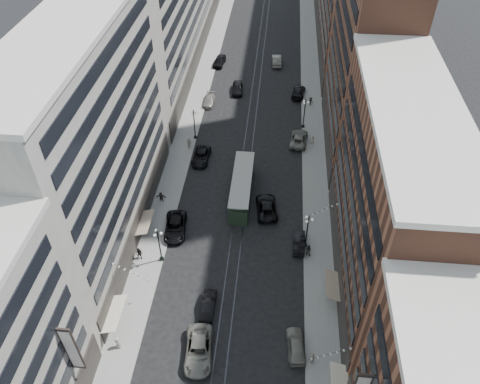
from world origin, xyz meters
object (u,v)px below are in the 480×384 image
(car_9, at_px, (219,61))
(pedestrian_9, at_px, (310,102))
(car_5, at_px, (208,306))
(pedestrian_7, at_px, (308,250))
(pedestrian_8, at_px, (312,140))
(car_4, at_px, (296,345))
(lamppost_sw_far, at_px, (159,244))
(car_8, at_px, (209,100))
(car_10, at_px, (299,242))
(lamppost_se_mid, at_px, (304,112))
(lamppost_se_far, at_px, (307,231))
(pedestrian_2, at_px, (139,254))
(pedestrian_5, at_px, (161,197))
(car_extra_1, at_px, (199,350))
(car_13, at_px, (237,88))
(streetcar, at_px, (242,188))
(pedestrian_1, at_px, (118,343))
(car_extra_0, at_px, (267,207))
(car_2, at_px, (175,227))
(lamppost_sw_mid, at_px, (194,123))
(pedestrian_4, at_px, (312,358))
(car_7, at_px, (201,156))
(pedestrian_6, at_px, (189,143))
(car_11, at_px, (299,138))
(car_12, at_px, (298,92))
(car_14, at_px, (277,60))

(car_9, xyz_separation_m, pedestrian_9, (19.02, -15.08, 0.12))
(car_5, relative_size, pedestrian_7, 2.50)
(pedestrian_8, bearing_deg, car_4, 71.70)
(lamppost_sw_far, xyz_separation_m, car_8, (0.80, 38.41, -2.40))
(car_10, bearing_deg, lamppost_se_mid, -90.62)
(lamppost_se_far, distance_m, car_8, 38.72)
(pedestrian_2, distance_m, pedestrian_8, 35.00)
(car_9, distance_m, pedestrian_5, 43.52)
(pedestrian_7, bearing_deg, car_extra_1, 73.56)
(lamppost_se_mid, height_order, car_13, lamppost_se_mid)
(lamppost_se_mid, bearing_deg, streetcar, -115.99)
(pedestrian_1, bearing_deg, car_extra_1, -165.72)
(pedestrian_7, xyz_separation_m, car_extra_1, (-11.91, -15.07, -0.16))
(car_extra_0, bearing_deg, lamppost_se_mid, -111.56)
(lamppost_se_far, distance_m, car_2, 17.79)
(lamppost_sw_mid, xyz_separation_m, pedestrian_2, (-2.81, -27.08, -2.00))
(pedestrian_4, bearing_deg, car_7, 34.33)
(pedestrian_1, relative_size, car_7, 0.30)
(car_13, bearing_deg, streetcar, -87.37)
(pedestrian_6, xyz_separation_m, car_extra_1, (7.31, -36.60, -0.20))
(car_2, xyz_separation_m, pedestrian_5, (-3.20, 5.60, 0.13))
(lamppost_se_far, relative_size, car_extra_0, 0.93)
(car_4, bearing_deg, pedestrian_7, -103.11)
(streetcar, height_order, pedestrian_6, streetcar)
(car_2, xyz_separation_m, car_11, (16.80, 22.15, -0.03))
(pedestrian_5, relative_size, pedestrian_6, 0.88)
(car_2, bearing_deg, pedestrian_9, 54.43)
(streetcar, relative_size, pedestrian_7, 7.19)
(car_12, bearing_deg, lamppost_se_far, 99.07)
(pedestrian_5, distance_m, pedestrian_8, 27.21)
(car_5, xyz_separation_m, pedestrian_2, (-9.81, 6.69, 0.38))
(pedestrian_7, bearing_deg, car_5, 60.39)
(pedestrian_6, distance_m, pedestrian_9, 25.35)
(car_14, bearing_deg, pedestrian_5, 67.45)
(lamppost_se_far, xyz_separation_m, pedestrian_6, (-18.92, 20.07, -2.02))
(car_5, distance_m, car_12, 50.83)
(lamppost_se_mid, distance_m, pedestrian_8, 5.87)
(pedestrian_4, height_order, car_extra_0, pedestrian_4)
(car_13, bearing_deg, car_9, 109.95)
(streetcar, xyz_separation_m, car_2, (-8.40, -7.85, -0.78))
(lamppost_se_far, relative_size, pedestrian_1, 3.39)
(car_8, bearing_deg, car_10, -64.65)
(car_10, relative_size, car_extra_0, 0.75)
(car_2, relative_size, car_10, 1.35)
(car_9, relative_size, car_extra_0, 0.87)
(lamppost_se_far, relative_size, pedestrian_5, 3.41)
(car_7, distance_m, pedestrian_7, 25.07)
(lamppost_sw_far, relative_size, car_11, 0.95)
(lamppost_sw_mid, xyz_separation_m, car_11, (17.60, 0.43, -2.29))
(streetcar, xyz_separation_m, pedestrian_6, (-9.72, 10.94, -0.54))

